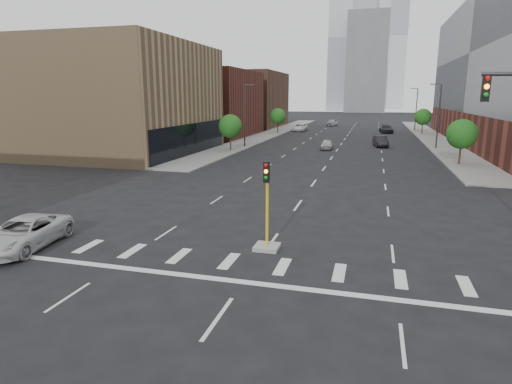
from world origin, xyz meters
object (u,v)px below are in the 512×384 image
at_px(car_mid_right, 381,141).
at_px(car_deep_right, 386,129).
at_px(median_traffic_signal, 267,230).
at_px(parked_minivan, 24,233).
at_px(car_distant, 332,123).
at_px(car_near_left, 327,144).
at_px(car_far_left, 300,127).

height_order(car_mid_right, car_deep_right, car_mid_right).
relative_size(median_traffic_signal, parked_minivan, 0.81).
bearing_deg(car_distant, car_mid_right, -66.85).
bearing_deg(car_near_left, car_deep_right, 73.43).
relative_size(car_near_left, car_mid_right, 0.81).
height_order(car_mid_right, car_far_left, car_mid_right).
bearing_deg(car_near_left, car_distant, 93.93).
height_order(median_traffic_signal, car_deep_right, median_traffic_signal).
bearing_deg(car_distant, median_traffic_signal, -78.01).
height_order(median_traffic_signal, car_distant, median_traffic_signal).
height_order(car_mid_right, parked_minivan, car_mid_right).
xyz_separation_m(car_near_left, car_deep_right, (8.75, 30.64, 0.12)).
bearing_deg(parked_minivan, car_deep_right, 68.75).
xyz_separation_m(car_deep_right, car_distant, (-12.65, 18.20, 0.03)).
bearing_deg(car_distant, car_deep_right, -46.62).
xyz_separation_m(median_traffic_signal, car_near_left, (-1.50, 41.70, -0.29)).
bearing_deg(car_mid_right, median_traffic_signal, -105.71).
height_order(car_mid_right, car_distant, car_distant).
bearing_deg(parked_minivan, median_traffic_signal, 7.10).
distance_m(median_traffic_signal, car_near_left, 41.72).
bearing_deg(car_distant, car_near_left, -76.86).
distance_m(car_far_left, car_distant, 18.94).
xyz_separation_m(median_traffic_signal, car_distant, (-5.39, 90.54, -0.14)).
distance_m(car_near_left, parked_minivan, 45.81).
height_order(median_traffic_signal, car_near_left, median_traffic_signal).
bearing_deg(car_mid_right, car_far_left, 114.49).
bearing_deg(car_distant, parked_minivan, -85.28).
bearing_deg(car_near_left, median_traffic_signal, -88.56).
xyz_separation_m(car_mid_right, car_far_left, (-16.38, 25.15, -0.01)).
distance_m(car_mid_right, car_deep_right, 25.22).
xyz_separation_m(median_traffic_signal, car_mid_right, (5.88, 47.15, -0.16)).
bearing_deg(median_traffic_signal, car_far_left, 98.26).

